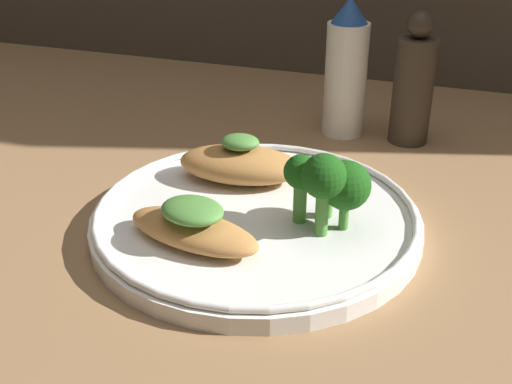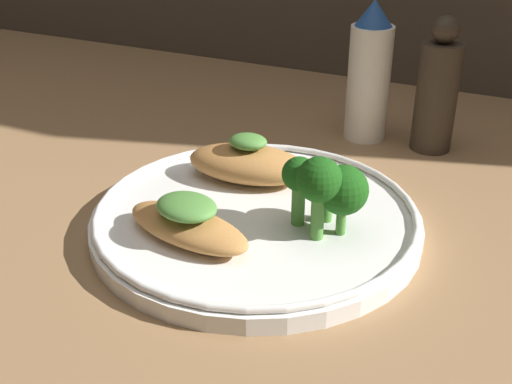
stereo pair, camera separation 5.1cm
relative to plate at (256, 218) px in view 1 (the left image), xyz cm
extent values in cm
cube|color=#936D47|center=(0.00, 0.00, -1.49)|extent=(180.00, 180.00, 1.00)
cylinder|color=white|center=(0.00, 0.00, -0.29)|extent=(26.95, 26.95, 1.40)
torus|color=white|center=(0.00, 0.00, 0.71)|extent=(26.35, 26.35, 0.60)
ellipsoid|color=#BC7F42|center=(-3.03, -5.70, 1.45)|extent=(11.70, 6.49, 2.08)
ellipsoid|color=#518E3D|center=(-3.03, -5.70, 3.22)|extent=(5.60, 4.82, 1.45)
ellipsoid|color=#BC7F42|center=(-3.30, 5.38, 1.93)|extent=(11.65, 6.94, 3.04)
ellipsoid|color=#518E3D|center=(-3.30, 5.38, 4.10)|extent=(3.71, 3.11, 1.30)
cylinder|color=#4C8E38|center=(7.22, 0.45, 1.64)|extent=(0.77, 0.77, 2.45)
sphere|color=#195114|center=(7.22, 0.45, 4.21)|extent=(3.85, 3.85, 3.85)
cylinder|color=#4C8E38|center=(5.49, 1.46, 1.59)|extent=(1.02, 1.02, 2.35)
sphere|color=#195114|center=(5.49, 1.46, 3.63)|extent=(2.49, 2.49, 2.49)
cylinder|color=#4C8E38|center=(3.66, 0.08, 2.13)|extent=(1.07, 1.07, 3.43)
sphere|color=#195114|center=(3.66, 0.08, 4.80)|extent=(2.72, 2.72, 2.72)
cylinder|color=#4C8E38|center=(5.76, -1.37, 2.30)|extent=(1.02, 1.02, 3.78)
sphere|color=#195114|center=(5.76, -1.37, 5.39)|extent=(3.45, 3.45, 3.45)
cylinder|color=white|center=(2.43, 22.57, 5.06)|extent=(4.48, 4.48, 12.09)
cone|color=#23519E|center=(2.43, 22.57, 12.43)|extent=(3.80, 3.80, 2.66)
cylinder|color=#382D23|center=(9.57, 22.57, 4.56)|extent=(4.17, 4.17, 11.11)
sphere|color=#382D23|center=(9.57, 22.57, 11.47)|extent=(2.71, 2.71, 2.71)
camera|label=1|loc=(14.59, -43.05, 26.50)|focal=45.00mm
camera|label=2|loc=(19.36, -41.13, 26.50)|focal=45.00mm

